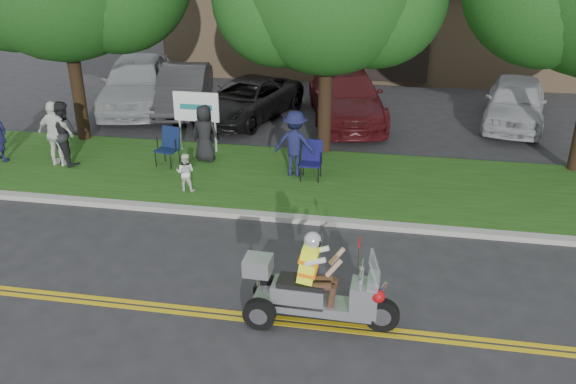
% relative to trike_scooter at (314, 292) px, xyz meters
% --- Properties ---
extents(ground, '(120.00, 120.00, 0.00)m').
position_rel_trike_scooter_xyz_m(ground, '(-1.27, 0.41, -0.57)').
color(ground, '#28282B').
rests_on(ground, ground).
extents(centerline_near, '(60.00, 0.10, 0.01)m').
position_rel_trike_scooter_xyz_m(centerline_near, '(-1.27, -0.17, -0.57)').
color(centerline_near, gold).
rests_on(centerline_near, ground).
extents(centerline_far, '(60.00, 0.10, 0.01)m').
position_rel_trike_scooter_xyz_m(centerline_far, '(-1.27, -0.01, -0.57)').
color(centerline_far, gold).
rests_on(centerline_far, ground).
extents(curb, '(60.00, 0.25, 0.12)m').
position_rel_trike_scooter_xyz_m(curb, '(-1.27, 3.46, -0.51)').
color(curb, '#A8A89E').
rests_on(curb, ground).
extents(grass_verge, '(60.00, 4.00, 0.10)m').
position_rel_trike_scooter_xyz_m(grass_verge, '(-1.27, 5.61, -0.52)').
color(grass_verge, '#1F4612').
rests_on(grass_verge, ground).
extents(commercial_building, '(18.00, 8.20, 4.00)m').
position_rel_trike_scooter_xyz_m(commercial_building, '(0.73, 19.39, 1.43)').
color(commercial_building, '#9E7F5B').
rests_on(commercial_building, ground).
extents(business_sign, '(1.25, 0.06, 1.75)m').
position_rel_trike_scooter_xyz_m(business_sign, '(-4.17, 7.01, 0.68)').
color(business_sign, silver).
rests_on(business_sign, ground).
extents(trike_scooter, '(2.51, 0.84, 1.65)m').
position_rel_trike_scooter_xyz_m(trike_scooter, '(0.00, 0.00, 0.00)').
color(trike_scooter, black).
rests_on(trike_scooter, ground).
extents(lawn_chair_a, '(0.50, 0.52, 0.95)m').
position_rel_trike_scooter_xyz_m(lawn_chair_a, '(-0.84, 5.67, 0.06)').
color(lawn_chair_a, black).
rests_on(lawn_chair_a, grass_verge).
extents(lawn_chair_b, '(0.62, 0.64, 0.98)m').
position_rel_trike_scooter_xyz_m(lawn_chair_b, '(-4.60, 5.92, 0.08)').
color(lawn_chair_b, black).
rests_on(lawn_chair_b, grass_verge).
extents(spectator_adult_mid, '(1.01, 0.94, 1.67)m').
position_rel_trike_scooter_xyz_m(spectator_adult_mid, '(-7.26, 5.50, 0.36)').
color(spectator_adult_mid, black).
rests_on(spectator_adult_mid, grass_verge).
extents(spectator_adult_right, '(1.03, 0.52, 1.70)m').
position_rel_trike_scooter_xyz_m(spectator_adult_right, '(-7.40, 5.37, 0.38)').
color(spectator_adult_right, white).
rests_on(spectator_adult_right, grass_verge).
extents(spectator_chair_a, '(1.13, 0.74, 1.65)m').
position_rel_trike_scooter_xyz_m(spectator_chair_a, '(-1.27, 5.78, 0.35)').
color(spectator_chair_a, '#181A44').
rests_on(spectator_chair_a, grass_verge).
extents(spectator_chair_b, '(0.80, 0.58, 1.51)m').
position_rel_trike_scooter_xyz_m(spectator_chair_b, '(-3.75, 6.32, 0.28)').
color(spectator_chair_b, black).
rests_on(spectator_chair_b, grass_verge).
extents(child_right, '(0.45, 0.35, 0.92)m').
position_rel_trike_scooter_xyz_m(child_right, '(-3.64, 4.39, -0.01)').
color(child_right, white).
rests_on(child_right, grass_verge).
extents(parked_car_far_left, '(3.24, 5.57, 1.78)m').
position_rel_trike_scooter_xyz_m(parked_car_far_left, '(-7.54, 10.91, 0.32)').
color(parked_car_far_left, '#A5A8AC').
rests_on(parked_car_far_left, ground).
extents(parked_car_left, '(2.36, 4.61, 1.45)m').
position_rel_trike_scooter_xyz_m(parked_car_left, '(-5.92, 10.95, 0.15)').
color(parked_car_left, '#2F2F32').
rests_on(parked_car_left, ground).
extents(parked_car_mid, '(3.41, 4.98, 1.26)m').
position_rel_trike_scooter_xyz_m(parked_car_mid, '(-3.61, 10.36, 0.06)').
color(parked_car_mid, black).
rests_on(parked_car_mid, ground).
extents(parked_car_right, '(3.19, 5.62, 1.54)m').
position_rel_trike_scooter_xyz_m(parked_car_right, '(-0.47, 10.89, 0.19)').
color(parked_car_right, '#4C1115').
rests_on(parked_car_right, ground).
extents(parked_car_far_right, '(2.55, 4.61, 1.49)m').
position_rel_trike_scooter_xyz_m(parked_car_far_right, '(4.78, 11.24, 0.17)').
color(parked_car_far_right, '#B6B7BD').
rests_on(parked_car_far_right, ground).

